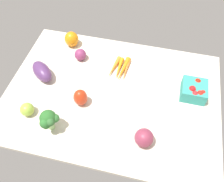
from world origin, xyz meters
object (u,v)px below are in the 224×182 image
(berry_basket, at_px, (194,90))
(heirloom_tomato_green, at_px, (27,109))
(red_onion_near_basket, at_px, (80,55))
(bell_pepper_orange, at_px, (72,39))
(eggplant, at_px, (42,71))
(red_onion_center, at_px, (144,138))
(carrot_bunch, at_px, (120,69))
(broccoli_head, at_px, (48,120))
(bell_pepper_red, at_px, (80,97))

(berry_basket, bearing_deg, heirloom_tomato_green, -158.89)
(red_onion_near_basket, height_order, heirloom_tomato_green, same)
(bell_pepper_orange, distance_m, heirloom_tomato_green, 0.49)
(eggplant, height_order, red_onion_center, red_onion_center)
(carrot_bunch, bearing_deg, broccoli_head, -118.53)
(eggplant, bearing_deg, red_onion_center, -163.78)
(heirloom_tomato_green, bearing_deg, eggplant, 95.65)
(bell_pepper_red, bearing_deg, berry_basket, 18.50)
(bell_pepper_orange, bearing_deg, red_onion_center, -45.77)
(broccoli_head, xyz_separation_m, carrot_bunch, (0.22, 0.41, -0.06))
(heirloom_tomato_green, bearing_deg, bell_pepper_orange, 84.62)
(berry_basket, relative_size, eggplant, 0.80)
(red_onion_near_basket, relative_size, heirloom_tomato_green, 1.01)
(berry_basket, xyz_separation_m, broccoli_head, (-0.60, -0.33, 0.04))
(bell_pepper_orange, xyz_separation_m, carrot_bunch, (0.31, -0.13, -0.03))
(eggplant, xyz_separation_m, carrot_bunch, (0.38, 0.13, -0.03))
(broccoli_head, distance_m, heirloom_tomato_green, 0.15)
(carrot_bunch, xyz_separation_m, red_onion_near_basket, (-0.23, 0.03, 0.02))
(broccoli_head, bearing_deg, bell_pepper_orange, 99.34)
(berry_basket, height_order, bell_pepper_red, bell_pepper_red)
(red_onion_center, bearing_deg, bell_pepper_orange, 134.23)
(heirloom_tomato_green, xyz_separation_m, bell_pepper_red, (0.22, 0.11, 0.01))
(berry_basket, xyz_separation_m, carrot_bunch, (-0.38, 0.07, -0.02))
(berry_basket, bearing_deg, broccoli_head, -150.93)
(broccoli_head, bearing_deg, bell_pepper_red, 62.04)
(red_onion_center, relative_size, heirloom_tomato_green, 1.28)
(heirloom_tomato_green, bearing_deg, bell_pepper_red, 26.87)
(berry_basket, bearing_deg, bell_pepper_orange, 163.58)
(broccoli_head, distance_m, red_onion_center, 0.41)
(broccoli_head, distance_m, bell_pepper_red, 0.19)
(broccoli_head, height_order, bell_pepper_red, broccoli_head)
(eggplant, bearing_deg, bell_pepper_orange, -64.75)
(eggplant, relative_size, heirloom_tomato_green, 2.33)
(broccoli_head, relative_size, carrot_bunch, 0.68)
(heirloom_tomato_green, bearing_deg, red_onion_center, -2.20)
(carrot_bunch, bearing_deg, red_onion_center, -64.04)
(red_onion_near_basket, distance_m, bell_pepper_red, 0.29)
(red_onion_center, height_order, heirloom_tomato_green, red_onion_center)
(bell_pepper_orange, relative_size, red_onion_near_basket, 1.40)
(carrot_bunch, xyz_separation_m, bell_pepper_red, (-0.14, -0.25, 0.03))
(red_onion_near_basket, distance_m, heirloom_tomato_green, 0.41)
(berry_basket, height_order, red_onion_near_basket, berry_basket)
(broccoli_head, distance_m, carrot_bunch, 0.47)
(eggplant, height_order, heirloom_tomato_green, eggplant)
(carrot_bunch, xyz_separation_m, heirloom_tomato_green, (-0.35, -0.36, 0.02))
(red_onion_near_basket, bearing_deg, eggplant, -131.90)
(bell_pepper_red, bearing_deg, eggplant, 154.93)
(carrot_bunch, height_order, heirloom_tomato_green, heirloom_tomato_green)
(berry_basket, xyz_separation_m, red_onion_near_basket, (-0.61, 0.11, -0.01))
(red_onion_near_basket, height_order, red_onion_center, red_onion_center)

